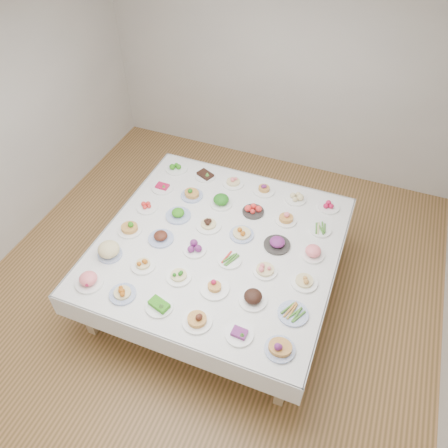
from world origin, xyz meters
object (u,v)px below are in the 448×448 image
at_px(dish_0, 88,278).
at_px(dish_35, 329,205).
at_px(dish_18, 147,206).
at_px(display_table, 219,247).

relative_size(dish_0, dish_35, 1.11).
xyz_separation_m(dish_0, dish_18, (0.00, 1.11, -0.05)).
bearing_deg(display_table, dish_18, 168.56).
relative_size(dish_18, dish_35, 0.96).
xyz_separation_m(dish_18, dish_35, (1.86, 0.75, 0.00)).
relative_size(display_table, dish_35, 10.00).
bearing_deg(dish_0, dish_18, 89.95).
distance_m(dish_0, dish_35, 2.63).
height_order(display_table, dish_0, dish_0).
bearing_deg(dish_35, dish_0, -134.97).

